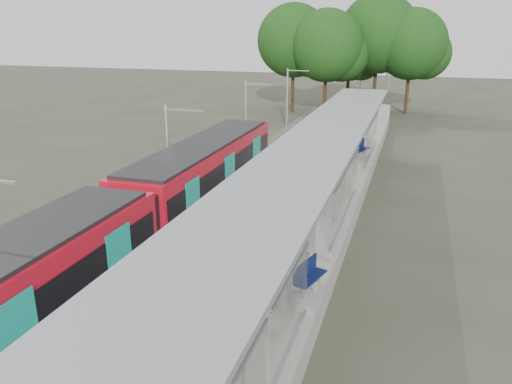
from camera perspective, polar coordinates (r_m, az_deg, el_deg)
trackbed at (r=26.16m, az=-5.15°, el=-1.51°), size 3.00×70.00×0.24m
platform at (r=24.71m, az=4.50°, el=-1.76°), size 6.00×50.00×1.00m
tactile_strip at (r=25.21m, az=-1.11°, el=-0.06°), size 0.60×50.00×0.02m
end_fence at (r=48.43m, az=11.47°, el=9.21°), size 6.00×0.10×1.20m
train at (r=19.01m, az=-14.39°, el=-3.59°), size 2.74×27.60×3.62m
canopy at (r=19.74m, az=6.75°, el=4.24°), size 3.27×38.00×3.66m
tree_cluster at (r=56.05m, az=11.06°, el=16.52°), size 19.55×12.96×12.54m
catenary_masts at (r=25.19m, az=-9.82°, el=4.15°), size 2.08×48.16×5.40m
bench_near at (r=15.59m, az=2.08°, el=-10.01°), size 0.91×1.63×1.07m
bench_mid at (r=16.03m, az=6.00°, el=-9.42°), size 0.83×1.52×0.99m
bench_far at (r=32.76m, az=11.78°, el=4.94°), size 1.06×1.72×1.13m
info_pillar_near at (r=14.60m, az=-2.22°, el=-11.01°), size 0.42×0.42×1.87m
info_pillar_far at (r=31.09m, az=8.59°, el=4.68°), size 0.38×0.38×1.71m
litter_bin at (r=18.18m, az=2.31°, el=-6.27°), size 0.51×0.51×0.80m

